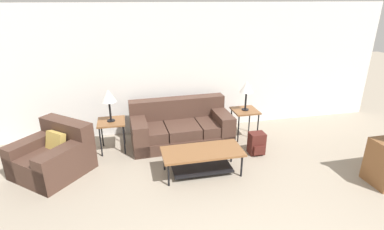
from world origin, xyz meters
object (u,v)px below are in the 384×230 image
(coffee_table, at_px, (202,156))
(couch, at_px, (181,128))
(table_lamp_left, at_px, (109,97))
(backpack, at_px, (257,144))
(armchair, at_px, (54,156))
(side_table_right, at_px, (245,113))
(table_lamp_right, at_px, (247,88))
(side_table_left, at_px, (111,124))

(coffee_table, bearing_deg, couch, 95.79)
(table_lamp_left, distance_m, backpack, 2.79)
(armchair, distance_m, side_table_right, 3.57)
(table_lamp_left, bearing_deg, side_table_right, 0.00)
(coffee_table, bearing_deg, armchair, 166.17)
(coffee_table, relative_size, side_table_right, 2.20)
(side_table_right, bearing_deg, table_lamp_left, 180.00)
(side_table_right, distance_m, table_lamp_right, 0.53)
(coffee_table, height_order, backpack, coffee_table)
(side_table_left, bearing_deg, armchair, -148.35)
(armchair, relative_size, table_lamp_left, 2.36)
(backpack, bearing_deg, table_lamp_left, 164.31)
(couch, distance_m, backpack, 1.49)
(couch, xyz_separation_m, side_table_right, (1.30, -0.07, 0.23))
(side_table_right, height_order, backpack, side_table_right)
(side_table_left, relative_size, table_lamp_left, 0.99)
(side_table_left, distance_m, backpack, 2.68)
(table_lamp_left, bearing_deg, armchair, -148.35)
(side_table_right, distance_m, table_lamp_left, 2.65)
(backpack, bearing_deg, side_table_right, 86.70)
(couch, height_order, armchair, couch)
(backpack, bearing_deg, couch, 147.93)
(armchair, xyz_separation_m, side_table_left, (0.92, 0.57, 0.24))
(table_lamp_right, bearing_deg, side_table_right, 0.00)
(armchair, distance_m, side_table_left, 1.10)
(side_table_right, bearing_deg, table_lamp_right, 180.00)
(backpack, bearing_deg, table_lamp_right, 86.70)
(table_lamp_right, bearing_deg, table_lamp_left, 180.00)
(side_table_left, bearing_deg, couch, 3.13)
(couch, height_order, side_table_right, couch)
(couch, height_order, coffee_table, couch)
(side_table_left, xyz_separation_m, table_lamp_left, (-0.00, 0.00, 0.53))
(table_lamp_right, bearing_deg, coffee_table, -135.91)
(table_lamp_right, height_order, backpack, table_lamp_right)
(side_table_right, height_order, table_lamp_right, table_lamp_right)
(couch, relative_size, coffee_table, 1.50)
(couch, distance_m, table_lamp_left, 1.50)
(side_table_left, bearing_deg, side_table_right, 0.00)
(side_table_left, height_order, table_lamp_right, table_lamp_right)
(table_lamp_left, bearing_deg, side_table_left, 0.00)
(coffee_table, relative_size, backpack, 3.19)
(table_lamp_left, xyz_separation_m, table_lamp_right, (2.60, 0.00, 0.00))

